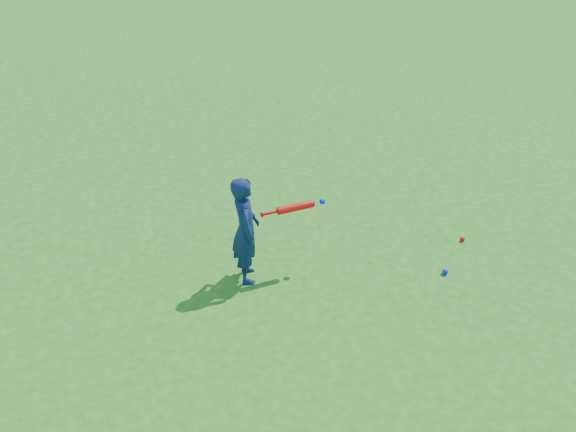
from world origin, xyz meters
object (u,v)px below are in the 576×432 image
object	(u,v)px
child	(246,230)
ground_ball_blue	(445,272)
bat_swing	(298,207)
ground_ball_red	(462,239)

from	to	relation	value
child	ground_ball_blue	bearing A→B (deg)	-98.46
ground_ball_blue	bat_swing	distance (m)	1.85
child	bat_swing	bearing A→B (deg)	-80.99
ground_ball_blue	bat_swing	world-z (taller)	bat_swing
child	ground_ball_blue	xyz separation A→B (m)	(2.18, -0.50, -0.59)
ground_ball_red	ground_ball_blue	xyz separation A→B (m)	(-0.52, -0.58, 0.00)
child	ground_ball_blue	size ratio (longest dim) A/B	18.10
ground_ball_blue	ground_ball_red	bearing A→B (deg)	48.28
ground_ball_red	bat_swing	xyz separation A→B (m)	(-2.11, -0.03, 0.77)
ground_ball_blue	bat_swing	size ratio (longest dim) A/B	0.09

